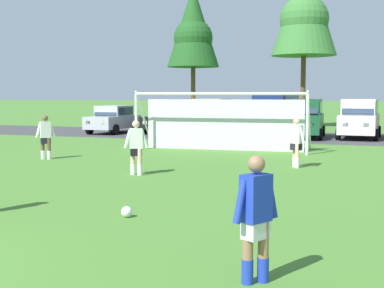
{
  "coord_description": "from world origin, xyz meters",
  "views": [
    {
      "loc": [
        6.96,
        -4.51,
        2.39
      ],
      "look_at": [
        1.83,
        9.6,
        1.03
      ],
      "focal_mm": 50.55,
      "sensor_mm": 36.0,
      "label": 1
    }
  ],
  "objects": [
    {
      "name": "ground_plane",
      "position": [
        0.0,
        15.0,
        0.0
      ],
      "size": [
        400.0,
        400.0,
        0.0
      ],
      "primitive_type": "plane",
      "color": "#477A2D"
    },
    {
      "name": "parking_lot_strip",
      "position": [
        0.0,
        26.36,
        0.0
      ],
      "size": [
        52.0,
        8.4,
        0.01
      ],
      "primitive_type": "cube",
      "color": "#3D3D3F",
      "rests_on": "ground"
    },
    {
      "name": "soccer_ball",
      "position": [
        2.2,
        4.83,
        0.11
      ],
      "size": [
        0.22,
        0.22,
        0.22
      ],
      "color": "white",
      "rests_on": "ground"
    },
    {
      "name": "soccer_goal",
      "position": [
        0.25,
        17.76,
        1.29
      ],
      "size": [
        7.52,
        2.4,
        2.57
      ],
      "color": "white",
      "rests_on": "ground"
    },
    {
      "name": "player_striker_near",
      "position": [
        5.43,
        2.07,
        0.82
      ],
      "size": [
        0.49,
        0.65,
        1.64
      ],
      "color": "#936B4C",
      "rests_on": "ground"
    },
    {
      "name": "player_midfield_center",
      "position": [
        4.14,
        13.32,
        0.82
      ],
      "size": [
        0.67,
        0.46,
        1.64
      ],
      "color": "beige",
      "rests_on": "ground"
    },
    {
      "name": "player_defender_far",
      "position": [
        -5.03,
        12.48,
        0.82
      ],
      "size": [
        0.63,
        0.54,
        1.64
      ],
      "color": "brown",
      "rests_on": "ground"
    },
    {
      "name": "player_winger_left",
      "position": [
        -0.09,
        10.01,
        0.82
      ],
      "size": [
        0.72,
        0.39,
        1.64
      ],
      "color": "beige",
      "rests_on": "ground"
    },
    {
      "name": "parked_car_slot_far_left",
      "position": [
        -9.26,
        25.65,
        0.88
      ],
      "size": [
        2.12,
        4.24,
        1.72
      ],
      "color": "#B2B2BC",
      "rests_on": "ground"
    },
    {
      "name": "parked_car_slot_left",
      "position": [
        -6.17,
        26.9,
        0.88
      ],
      "size": [
        2.06,
        4.21,
        1.72
      ],
      "color": "black",
      "rests_on": "ground"
    },
    {
      "name": "parked_car_slot_center_left",
      "position": [
        -3.4,
        27.55,
        1.11
      ],
      "size": [
        2.34,
        4.7,
        2.16
      ],
      "color": "tan",
      "rests_on": "ground"
    },
    {
      "name": "parked_car_slot_center",
      "position": [
        0.69,
        27.35,
        1.34
      ],
      "size": [
        2.42,
        4.91,
        2.52
      ],
      "color": "navy",
      "rests_on": "ground"
    },
    {
      "name": "parked_car_slot_center_right",
      "position": [
        2.59,
        25.9,
        1.11
      ],
      "size": [
        2.36,
        4.71,
        2.16
      ],
      "color": "#194C2D",
      "rests_on": "ground"
    },
    {
      "name": "parked_car_slot_right",
      "position": [
        5.49,
        26.56,
        1.11
      ],
      "size": [
        2.24,
        4.65,
        2.16
      ],
      "color": "silver",
      "rests_on": "ground"
    },
    {
      "name": "tree_left_edge",
      "position": [
        -7.8,
        36.39,
        7.62
      ],
      "size": [
        4.16,
        4.16,
        11.08
      ],
      "color": "brown",
      "rests_on": "ground"
    },
    {
      "name": "tree_mid_left",
      "position": [
        1.03,
        35.73,
        8.67
      ],
      "size": [
        4.72,
        4.72,
        12.6
      ],
      "color": "brown",
      "rests_on": "ground"
    }
  ]
}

